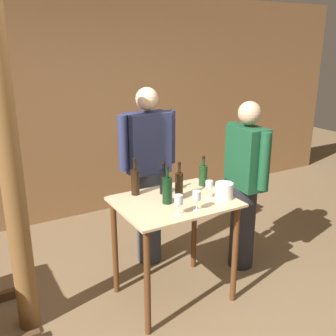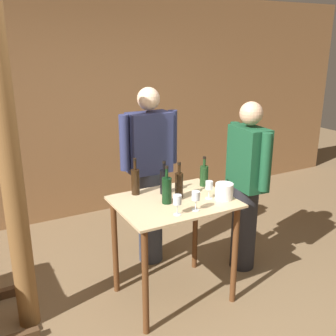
# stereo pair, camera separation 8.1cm
# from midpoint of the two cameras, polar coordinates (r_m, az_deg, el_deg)

# --- Properties ---
(ground_plane) EXTENTS (14.00, 14.00, 0.00)m
(ground_plane) POSITION_cam_midpoint_polar(r_m,az_deg,el_deg) (3.30, 4.16, -22.55)
(ground_plane) COLOR brown
(back_wall) EXTENTS (8.40, 0.05, 2.70)m
(back_wall) POSITION_cam_midpoint_polar(r_m,az_deg,el_deg) (4.92, -11.83, 8.26)
(back_wall) COLOR #996B42
(back_wall) RESTS_ON ground_plane
(tasting_table) EXTENTS (0.94, 0.73, 0.91)m
(tasting_table) POSITION_cam_midpoint_polar(r_m,az_deg,el_deg) (3.28, 1.56, -7.75)
(tasting_table) COLOR #D1B284
(tasting_table) RESTS_ON ground_plane
(wooden_post) EXTENTS (0.16, 0.16, 2.70)m
(wooden_post) POSITION_cam_midpoint_polar(r_m,az_deg,el_deg) (2.93, -21.29, 1.00)
(wooden_post) COLOR brown
(wooden_post) RESTS_ON ground_plane
(wine_bottle_far_left) EXTENTS (0.07, 0.07, 0.32)m
(wine_bottle_far_left) POSITION_cam_midpoint_polar(r_m,az_deg,el_deg) (3.30, -4.06, -1.87)
(wine_bottle_far_left) COLOR black
(wine_bottle_far_left) RESTS_ON tasting_table
(wine_bottle_left) EXTENTS (0.08, 0.08, 0.31)m
(wine_bottle_left) POSITION_cam_midpoint_polar(r_m,az_deg,el_deg) (3.12, 0.57, -3.16)
(wine_bottle_left) COLOR black
(wine_bottle_left) RESTS_ON tasting_table
(wine_bottle_center) EXTENTS (0.07, 0.07, 0.29)m
(wine_bottle_center) POSITION_cam_midpoint_polar(r_m,az_deg,el_deg) (3.32, 0.14, -1.89)
(wine_bottle_center) COLOR black
(wine_bottle_center) RESTS_ON tasting_table
(wine_bottle_right) EXTENTS (0.07, 0.07, 0.31)m
(wine_bottle_right) POSITION_cam_midpoint_polar(r_m,az_deg,el_deg) (3.23, 2.33, -2.36)
(wine_bottle_right) COLOR black
(wine_bottle_right) RESTS_ON tasting_table
(wine_bottle_far_right) EXTENTS (0.07, 0.07, 0.27)m
(wine_bottle_far_right) POSITION_cam_midpoint_polar(r_m,az_deg,el_deg) (3.52, 5.91, -1.02)
(wine_bottle_far_right) COLOR #193819
(wine_bottle_far_right) RESTS_ON tasting_table
(wine_glass_near_left) EXTENTS (0.06, 0.06, 0.16)m
(wine_glass_near_left) POSITION_cam_midpoint_polar(r_m,az_deg,el_deg) (2.91, 2.17, -4.73)
(wine_glass_near_left) COLOR silver
(wine_glass_near_left) RESTS_ON tasting_table
(wine_glass_near_center) EXTENTS (0.06, 0.06, 0.16)m
(wine_glass_near_center) POSITION_cam_midpoint_polar(r_m,az_deg,el_deg) (2.99, 4.84, -4.14)
(wine_glass_near_center) COLOR silver
(wine_glass_near_center) RESTS_ON tasting_table
(wine_glass_near_right) EXTENTS (0.06, 0.06, 0.15)m
(wine_glass_near_right) POSITION_cam_midpoint_polar(r_m,az_deg,el_deg) (3.23, 6.72, -2.61)
(wine_glass_near_right) COLOR silver
(wine_glass_near_right) RESTS_ON tasting_table
(ice_bucket) EXTENTS (0.15, 0.15, 0.13)m
(ice_bucket) POSITION_cam_midpoint_polar(r_m,az_deg,el_deg) (3.26, 8.86, -3.35)
(ice_bucket) COLOR white
(ice_bucket) RESTS_ON tasting_table
(person_host) EXTENTS (0.25, 0.59, 1.64)m
(person_host) POSITION_cam_midpoint_polar(r_m,az_deg,el_deg) (3.75, 11.95, -2.35)
(person_host) COLOR #232328
(person_host) RESTS_ON ground_plane
(person_visitor_with_scarf) EXTENTS (0.59, 0.24, 1.75)m
(person_visitor_with_scarf) POSITION_cam_midpoint_polar(r_m,az_deg,el_deg) (3.78, -2.07, -0.82)
(person_visitor_with_scarf) COLOR #333847
(person_visitor_with_scarf) RESTS_ON ground_plane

